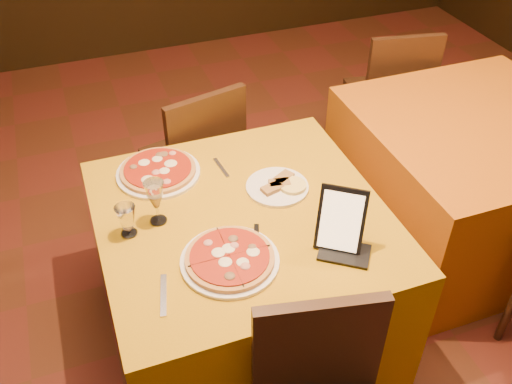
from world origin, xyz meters
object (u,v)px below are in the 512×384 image
object	(u,v)px
pizza_near	(230,259)
water_glass	(127,221)
chair_main_far	(192,157)
wine_glass	(156,202)
side_table	(465,183)
main_table	(243,279)
tablet	(341,220)
pizza_far	(158,171)
chair_side_far	(386,93)

from	to	relation	value
pizza_near	water_glass	size ratio (longest dim) A/B	2.69
chair_main_far	wine_glass	xyz separation A→B (m)	(-0.31, -0.76, 0.39)
side_table	water_glass	xyz separation A→B (m)	(-1.73, -0.20, 0.44)
main_table	water_glass	size ratio (longest dim) A/B	8.46
tablet	chair_main_far	bearing A→B (deg)	139.43
main_table	side_table	size ratio (longest dim) A/B	1.00
side_table	wine_glass	size ratio (longest dim) A/B	5.79
pizza_far	water_glass	xyz separation A→B (m)	(-0.18, -0.32, 0.05)
pizza_near	pizza_far	distance (m)	0.60
chair_side_far	tablet	distance (m)	1.75
water_glass	tablet	world-z (taller)	tablet
pizza_near	wine_glass	size ratio (longest dim) A/B	1.84
wine_glass	pizza_near	bearing A→B (deg)	-57.72
wine_glass	tablet	world-z (taller)	tablet
pizza_far	chair_side_far	bearing A→B (deg)	24.82
chair_main_far	chair_side_far	distance (m)	1.32
side_table	pizza_far	size ratio (longest dim) A/B	3.13
wine_glass	water_glass	size ratio (longest dim) A/B	1.46
pizza_far	tablet	distance (m)	0.83
side_table	chair_main_far	xyz separation A→B (m)	(-1.30, 0.59, 0.08)
chair_side_far	wine_glass	size ratio (longest dim) A/B	4.79
side_table	wine_glass	bearing A→B (deg)	-174.03
chair_side_far	water_glass	bearing A→B (deg)	41.56
pizza_near	tablet	distance (m)	0.41
main_table	water_glass	bearing A→B (deg)	175.08
pizza_near	water_glass	distance (m)	0.41
main_table	tablet	bearing A→B (deg)	-45.67
side_table	chair_main_far	world-z (taller)	chair_main_far
water_glass	chair_side_far	bearing A→B (deg)	30.94
water_glass	main_table	bearing A→B (deg)	-4.92
chair_main_far	water_glass	bearing A→B (deg)	47.83
chair_side_far	pizza_near	bearing A→B (deg)	53.08
main_table	chair_main_far	xyz separation A→B (m)	(0.00, 0.83, 0.08)
main_table	tablet	xyz separation A→B (m)	(0.27, -0.28, 0.49)
chair_main_far	wine_glass	world-z (taller)	wine_glass
tablet	main_table	bearing A→B (deg)	169.96
main_table	chair_main_far	world-z (taller)	chair_main_far
pizza_far	tablet	xyz separation A→B (m)	(0.52, -0.64, 0.10)
wine_glass	main_table	bearing A→B (deg)	-12.41
main_table	pizza_near	distance (m)	0.47
pizza_far	wine_glass	bearing A→B (deg)	-102.34
tablet	chair_side_far	bearing A→B (deg)	88.42
pizza_near	wine_glass	xyz separation A→B (m)	(-0.19, 0.30, 0.08)
chair_main_far	chair_side_far	size ratio (longest dim) A/B	1.00
chair_main_far	tablet	bearing A→B (deg)	90.01
side_table	water_glass	world-z (taller)	water_glass
chair_side_far	tablet	world-z (taller)	tablet
main_table	pizza_near	size ratio (longest dim) A/B	3.14
side_table	chair_side_far	bearing A→B (deg)	90.00
main_table	water_glass	distance (m)	0.62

